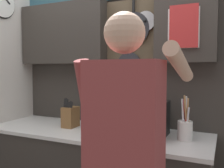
# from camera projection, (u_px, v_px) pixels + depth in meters

# --- Properties ---
(back_wall_unit) EXTENTS (2.53, 0.23, 2.42)m
(back_wall_unit) POSITION_uv_depth(u_px,v_px,m) (108.00, 65.00, 2.42)
(back_wall_unit) COLOR #38332D
(back_wall_unit) RESTS_ON ground_plane
(microwave) EXTENTS (0.52, 0.35, 0.27)m
(microwave) POSITION_uv_depth(u_px,v_px,m) (134.00, 118.00, 2.03)
(microwave) COLOR black
(microwave) RESTS_ON base_cabinet_counter
(knife_block) EXTENTS (0.11, 0.15, 0.27)m
(knife_block) POSITION_uv_depth(u_px,v_px,m) (70.00, 116.00, 2.29)
(knife_block) COLOR brown
(knife_block) RESTS_ON base_cabinet_counter
(utensil_crock) EXTENTS (0.11, 0.11, 0.34)m
(utensil_crock) POSITION_uv_depth(u_px,v_px,m) (185.00, 128.00, 1.86)
(utensil_crock) COLOR white
(utensil_crock) RESTS_ON base_cabinet_counter
(person) EXTENTS (0.54, 0.66, 1.70)m
(person) POSITION_uv_depth(u_px,v_px,m) (125.00, 147.00, 1.29)
(person) COLOR #383842
(person) RESTS_ON ground_plane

